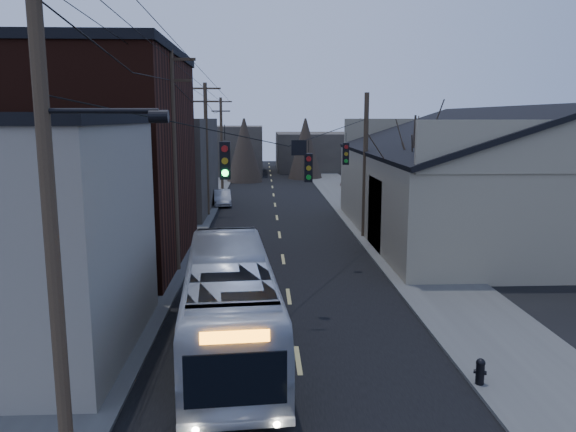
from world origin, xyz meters
name	(u,v)px	position (x,y,z in m)	size (l,w,h in m)	color
road_surface	(278,223)	(0.00, 30.00, 0.01)	(9.00, 110.00, 0.02)	black
sidewalk_left	(182,223)	(-6.50, 30.00, 0.06)	(4.00, 110.00, 0.12)	#474744
sidewalk_right	(372,221)	(6.50, 30.00, 0.06)	(4.00, 110.00, 0.12)	#474744
building_brick	(76,161)	(-10.00, 20.00, 5.00)	(10.00, 12.00, 10.00)	black
building_left_far	(152,165)	(-9.50, 36.00, 3.50)	(9.00, 14.00, 7.00)	#37312C
warehouse	(498,192)	(13.00, 25.00, 2.70)	(16.16, 20.60, 7.73)	gray
building_far_left	(223,150)	(-6.00, 65.00, 3.00)	(10.00, 12.00, 6.00)	#37312C
building_far_right	(320,151)	(7.00, 70.00, 2.50)	(12.00, 14.00, 5.00)	#37312C
bare_tree	(413,188)	(6.50, 20.00, 3.60)	(0.40, 0.40, 7.20)	black
utility_lines	(225,156)	(-3.11, 24.14, 4.95)	(11.24, 45.28, 10.50)	#382B1E
bus	(230,301)	(-2.05, 9.03, 1.52)	(2.56, 10.92, 3.04)	#B8BCC5
parked_car	(222,198)	(-4.30, 37.96, 0.63)	(1.33, 3.81, 1.26)	#9E9FA5
fire_hydrant	(480,370)	(4.70, 6.08, 0.50)	(0.35, 0.24, 0.71)	black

